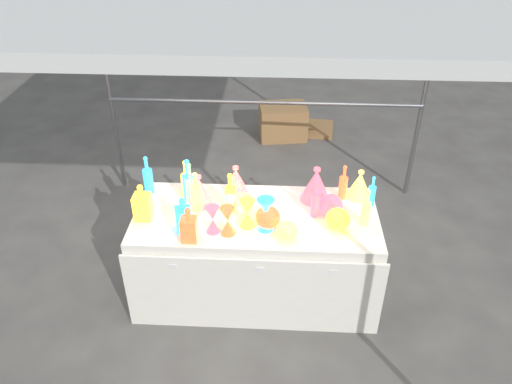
{
  "coord_description": "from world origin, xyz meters",
  "views": [
    {
      "loc": [
        0.15,
        -2.96,
        2.92
      ],
      "look_at": [
        0.0,
        0.0,
        0.95
      ],
      "focal_mm": 35.0,
      "sensor_mm": 36.0,
      "label": 1
    }
  ],
  "objects_px": {
    "bottle_0": "(186,179)",
    "hourglass_0": "(228,221)",
    "decanter_0": "(142,202)",
    "globe_0": "(338,220)",
    "cardboard_box_closed": "(283,122)",
    "lampshade_0": "(199,190)",
    "display_table": "(256,254)"
  },
  "relations": [
    {
      "from": "decanter_0",
      "to": "hourglass_0",
      "type": "bearing_deg",
      "value": -12.75
    },
    {
      "from": "decanter_0",
      "to": "hourglass_0",
      "type": "height_order",
      "value": "decanter_0"
    },
    {
      "from": "globe_0",
      "to": "cardboard_box_closed",
      "type": "bearing_deg",
      "value": 97.77
    },
    {
      "from": "display_table",
      "to": "hourglass_0",
      "type": "height_order",
      "value": "hourglass_0"
    },
    {
      "from": "display_table",
      "to": "lampshade_0",
      "type": "xyz_separation_m",
      "value": [
        -0.43,
        0.13,
        0.5
      ]
    },
    {
      "from": "bottle_0",
      "to": "globe_0",
      "type": "xyz_separation_m",
      "value": [
        1.12,
        -0.33,
        -0.09
      ]
    },
    {
      "from": "display_table",
      "to": "globe_0",
      "type": "height_order",
      "value": "globe_0"
    },
    {
      "from": "hourglass_0",
      "to": "lampshade_0",
      "type": "xyz_separation_m",
      "value": [
        -0.25,
        0.35,
        0.02
      ]
    },
    {
      "from": "display_table",
      "to": "cardboard_box_closed",
      "type": "relative_size",
      "value": 3.22
    },
    {
      "from": "display_table",
      "to": "cardboard_box_closed",
      "type": "distance_m",
      "value": 2.74
    },
    {
      "from": "display_table",
      "to": "decanter_0",
      "type": "xyz_separation_m",
      "value": [
        -0.81,
        -0.07,
        0.52
      ]
    },
    {
      "from": "decanter_0",
      "to": "globe_0",
      "type": "relative_size",
      "value": 1.63
    },
    {
      "from": "display_table",
      "to": "globe_0",
      "type": "xyz_separation_m",
      "value": [
        0.58,
        -0.12,
        0.45
      ]
    },
    {
      "from": "lampshade_0",
      "to": "display_table",
      "type": "bearing_deg",
      "value": -20.38
    },
    {
      "from": "hourglass_0",
      "to": "decanter_0",
      "type": "bearing_deg",
      "value": 166.94
    },
    {
      "from": "bottle_0",
      "to": "decanter_0",
      "type": "relative_size",
      "value": 1.14
    },
    {
      "from": "cardboard_box_closed",
      "to": "bottle_0",
      "type": "xyz_separation_m",
      "value": [
        -0.73,
        -2.52,
        0.71
      ]
    },
    {
      "from": "bottle_0",
      "to": "hourglass_0",
      "type": "relative_size",
      "value": 1.53
    },
    {
      "from": "bottle_0",
      "to": "lampshade_0",
      "type": "distance_m",
      "value": 0.14
    },
    {
      "from": "globe_0",
      "to": "display_table",
      "type": "bearing_deg",
      "value": 168.02
    },
    {
      "from": "decanter_0",
      "to": "lampshade_0",
      "type": "bearing_deg",
      "value": 28.07
    },
    {
      "from": "hourglass_0",
      "to": "cardboard_box_closed",
      "type": "bearing_deg",
      "value": 82.72
    },
    {
      "from": "display_table",
      "to": "hourglass_0",
      "type": "bearing_deg",
      "value": -129.83
    },
    {
      "from": "bottle_0",
      "to": "hourglass_0",
      "type": "xyz_separation_m",
      "value": [
        0.36,
        -0.43,
        -0.06
      ]
    },
    {
      "from": "cardboard_box_closed",
      "to": "decanter_0",
      "type": "bearing_deg",
      "value": -117.73
    },
    {
      "from": "bottle_0",
      "to": "cardboard_box_closed",
      "type": "bearing_deg",
      "value": 73.79
    },
    {
      "from": "globe_0",
      "to": "lampshade_0",
      "type": "xyz_separation_m",
      "value": [
        -1.02,
        0.25,
        0.06
      ]
    },
    {
      "from": "display_table",
      "to": "bottle_0",
      "type": "distance_m",
      "value": 0.79
    },
    {
      "from": "hourglass_0",
      "to": "lampshade_0",
      "type": "relative_size",
      "value": 0.85
    },
    {
      "from": "display_table",
      "to": "globe_0",
      "type": "relative_size",
      "value": 10.52
    },
    {
      "from": "bottle_0",
      "to": "decanter_0",
      "type": "bearing_deg",
      "value": -134.02
    },
    {
      "from": "cardboard_box_closed",
      "to": "lampshade_0",
      "type": "distance_m",
      "value": 2.76
    }
  ]
}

